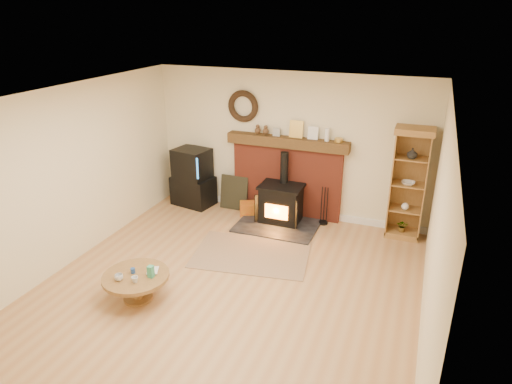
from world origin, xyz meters
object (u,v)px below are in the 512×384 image
at_px(curio_cabinet, 408,183).
at_px(tv_unit, 193,178).
at_px(wood_stove, 280,205).
at_px(coffee_table, 136,280).

bearing_deg(curio_cabinet, tv_unit, -178.75).
bearing_deg(wood_stove, tv_unit, 173.90).
xyz_separation_m(wood_stove, coffee_table, (-1.02, -2.88, -0.04)).
height_order(tv_unit, curio_cabinet, curio_cabinet).
xyz_separation_m(curio_cabinet, coffee_table, (-3.10, -3.16, -0.63)).
distance_m(curio_cabinet, coffee_table, 4.47).
bearing_deg(wood_stove, curio_cabinet, 7.73).
bearing_deg(coffee_table, curio_cabinet, 45.54).
xyz_separation_m(wood_stove, curio_cabinet, (2.08, 0.28, 0.59)).
bearing_deg(wood_stove, coffee_table, -109.59).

